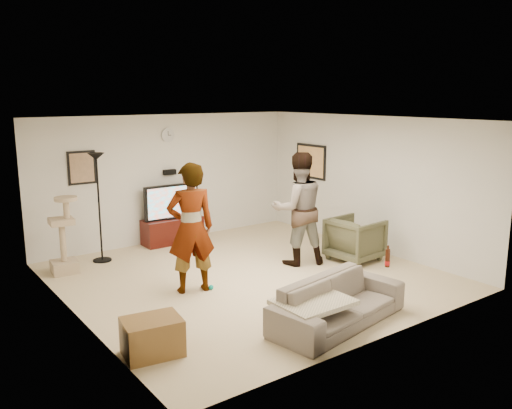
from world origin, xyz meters
TOP-DOWN VIEW (x-y plane):
  - floor at (0.00, 0.00)m, footprint 5.50×5.50m
  - ceiling at (0.00, 0.00)m, footprint 5.50×5.50m
  - wall_back at (0.00, 2.75)m, footprint 5.50×0.04m
  - wall_front at (0.00, -2.75)m, footprint 5.50×0.04m
  - wall_left at (-2.75, 0.00)m, footprint 0.04×5.50m
  - wall_right at (2.75, 0.00)m, footprint 0.04×5.50m
  - wall_clock at (0.00, 2.72)m, footprint 0.26×0.04m
  - wall_speaker at (0.00, 2.69)m, footprint 0.25×0.10m
  - picture_back at (-1.70, 2.73)m, footprint 0.42×0.03m
  - picture_right at (2.73, 1.60)m, footprint 0.03×0.78m
  - tv_stand at (-0.07, 2.50)m, footprint 1.18×0.45m
  - console_box at (0.03, 2.11)m, footprint 0.40×0.30m
  - tv at (-0.07, 2.50)m, footprint 1.13×0.08m
  - tv_screen at (-0.07, 2.46)m, footprint 1.04×0.01m
  - floor_lamp at (-1.62, 2.19)m, footprint 0.32×0.32m
  - cat_tree at (-2.35, 1.93)m, footprint 0.45×0.45m
  - person_left at (-1.06, -0.03)m, footprint 0.80×0.62m
  - person_right at (1.07, 0.05)m, footprint 1.14×1.02m
  - sofa at (-0.13, -2.14)m, footprint 2.09×1.10m
  - throw_blanket at (-0.56, -2.14)m, footprint 0.91×0.71m
  - beer_bottle at (0.78, -2.14)m, footprint 0.06×0.06m
  - armchair at (2.01, -0.40)m, footprint 0.89×0.87m
  - side_table at (-2.40, -1.50)m, footprint 0.70×0.57m
  - toy_ball at (-0.81, -0.16)m, footprint 0.07×0.07m

SIDE VIEW (x-z plane):
  - floor at x=0.00m, z-range -0.02..0.00m
  - console_box at x=0.03m, z-range 0.00..0.07m
  - toy_ball at x=-0.81m, z-range 0.00..0.07m
  - side_table at x=-2.40m, z-range 0.00..0.42m
  - tv_stand at x=-0.07m, z-range 0.00..0.49m
  - sofa at x=-0.13m, z-range 0.00..0.58m
  - armchair at x=2.01m, z-range 0.00..0.76m
  - throw_blanket at x=-0.56m, z-range 0.36..0.42m
  - cat_tree at x=-2.35m, z-range 0.00..1.28m
  - beer_bottle at x=0.78m, z-range 0.58..0.83m
  - tv at x=-0.07m, z-range 0.49..1.16m
  - tv_screen at x=-0.07m, z-range 0.53..1.12m
  - floor_lamp at x=-1.62m, z-range 0.00..1.90m
  - person_left at x=-1.06m, z-range 0.00..1.93m
  - person_right at x=1.07m, z-range 0.00..1.93m
  - wall_back at x=0.00m, z-range 0.00..2.50m
  - wall_front at x=0.00m, z-range 0.00..2.50m
  - wall_left at x=-2.75m, z-range 0.00..2.50m
  - wall_right at x=2.75m, z-range 0.00..2.50m
  - wall_speaker at x=0.00m, z-range 1.33..1.43m
  - picture_right at x=2.73m, z-range 1.19..1.81m
  - picture_back at x=-1.70m, z-range 1.34..1.86m
  - wall_clock at x=0.00m, z-range 1.97..2.23m
  - ceiling at x=0.00m, z-range 2.50..2.52m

